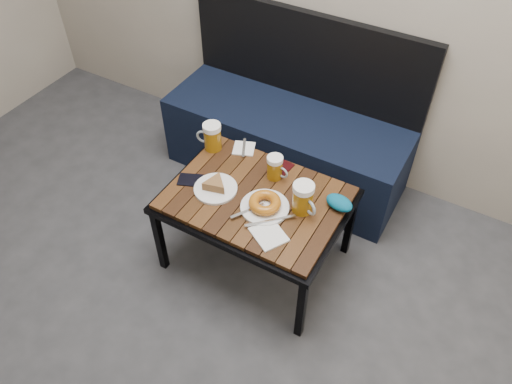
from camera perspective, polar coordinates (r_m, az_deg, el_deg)
The scene contains 12 objects.
bench at distance 2.95m, azimuth 3.63°, elevation 6.32°, with size 1.40×0.50×0.95m.
cafe_table at distance 2.35m, azimuth -0.00°, elevation -1.23°, with size 0.84×0.62×0.47m.
beer_mug_left at distance 2.53m, azimuth -5.06°, elevation 6.34°, with size 0.14×0.10×0.15m.
beer_mug_centre at distance 2.36m, azimuth 2.21°, elevation 2.83°, with size 0.11×0.08×0.12m.
beer_mug_right at distance 2.21m, azimuth 5.42°, elevation -0.71°, with size 0.15×0.12×0.15m.
plate_pie at distance 2.33m, azimuth -4.66°, elevation 0.65°, with size 0.20×0.20×0.06m.
plate_bagel at distance 2.24m, azimuth 1.01°, elevation -1.47°, with size 0.26×0.26×0.06m.
napkin_left at distance 2.55m, azimuth -1.39°, elevation 5.00°, with size 0.14×0.14×0.01m.
napkin_right at distance 2.16m, azimuth 1.46°, elevation -4.88°, with size 0.19×0.18×0.01m.
passport_navy at distance 2.41m, azimuth -7.52°, elevation 1.38°, with size 0.08×0.12×0.01m, color black.
passport_burgundy at distance 2.45m, azimuth 2.84°, elevation 2.72°, with size 0.09×0.12×0.01m, color black.
knit_pouch at distance 2.28m, azimuth 9.50°, elevation -1.21°, with size 0.13×0.08×0.06m, color #054C81.
Camera 1 is at (0.96, -0.31, 2.14)m, focal length 35.00 mm.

